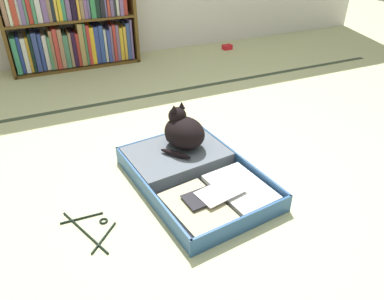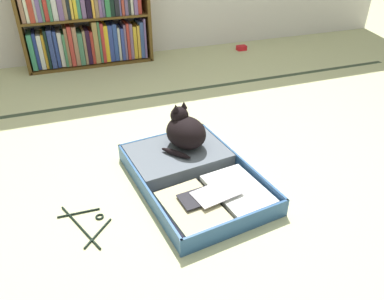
{
  "view_description": "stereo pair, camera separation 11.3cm",
  "coord_description": "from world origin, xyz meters",
  "px_view_note": "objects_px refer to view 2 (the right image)",
  "views": [
    {
      "loc": [
        -0.71,
        -1.36,
        1.23
      ],
      "look_at": [
        -0.02,
        0.18,
        0.16
      ],
      "focal_mm": 34.39,
      "sensor_mm": 36.0,
      "label": 1
    },
    {
      "loc": [
        -0.61,
        -1.4,
        1.23
      ],
      "look_at": [
        -0.02,
        0.18,
        0.16
      ],
      "focal_mm": 34.39,
      "sensor_mm": 36.0,
      "label": 2
    }
  ],
  "objects_px": {
    "clothes_hanger": "(87,223)",
    "small_red_pouch": "(242,48)",
    "bookshelf": "(85,20)",
    "open_suitcase": "(191,173)",
    "black_cat": "(184,131)"
  },
  "relations": [
    {
      "from": "bookshelf",
      "to": "small_red_pouch",
      "type": "relative_size",
      "value": 11.73
    },
    {
      "from": "clothes_hanger",
      "to": "small_red_pouch",
      "type": "height_order",
      "value": "small_red_pouch"
    },
    {
      "from": "bookshelf",
      "to": "black_cat",
      "type": "bearing_deg",
      "value": -81.03
    },
    {
      "from": "small_red_pouch",
      "to": "open_suitcase",
      "type": "bearing_deg",
      "value": -123.53
    },
    {
      "from": "open_suitcase",
      "to": "clothes_hanger",
      "type": "height_order",
      "value": "open_suitcase"
    },
    {
      "from": "bookshelf",
      "to": "open_suitcase",
      "type": "height_order",
      "value": "bookshelf"
    },
    {
      "from": "bookshelf",
      "to": "small_red_pouch",
      "type": "xyz_separation_m",
      "value": [
        1.59,
        -0.12,
        -0.39
      ]
    },
    {
      "from": "open_suitcase",
      "to": "clothes_hanger",
      "type": "distance_m",
      "value": 0.6
    },
    {
      "from": "black_cat",
      "to": "small_red_pouch",
      "type": "distance_m",
      "value": 2.22
    },
    {
      "from": "open_suitcase",
      "to": "clothes_hanger",
      "type": "bearing_deg",
      "value": -164.52
    },
    {
      "from": "black_cat",
      "to": "small_red_pouch",
      "type": "bearing_deg",
      "value": 54.4
    },
    {
      "from": "open_suitcase",
      "to": "small_red_pouch",
      "type": "bearing_deg",
      "value": 56.47
    },
    {
      "from": "clothes_hanger",
      "to": "open_suitcase",
      "type": "bearing_deg",
      "value": 15.48
    },
    {
      "from": "bookshelf",
      "to": "black_cat",
      "type": "height_order",
      "value": "bookshelf"
    },
    {
      "from": "black_cat",
      "to": "bookshelf",
      "type": "bearing_deg",
      "value": 98.97
    }
  ]
}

